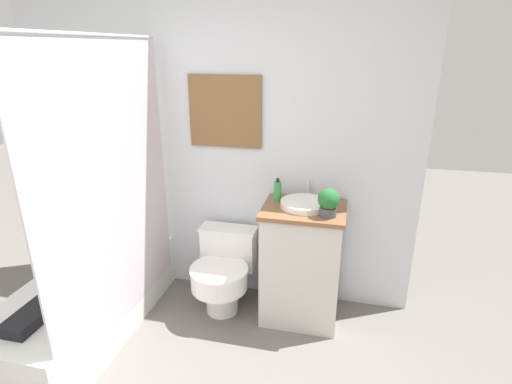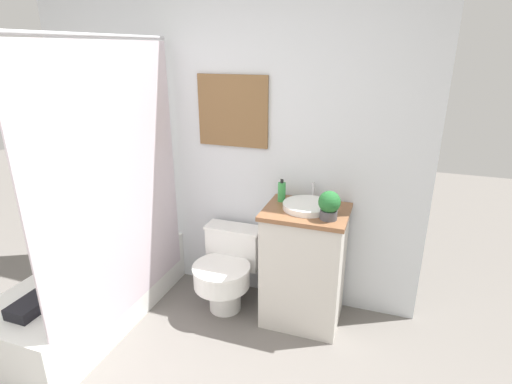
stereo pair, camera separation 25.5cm
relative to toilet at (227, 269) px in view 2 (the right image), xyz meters
The scene contains 7 objects.
wall_back 1.00m from the toilet, 117.70° to the left, with size 3.08×0.07×2.50m.
shower_area 0.97m from the toilet, 150.95° to the right, with size 0.67×1.51×1.98m.
toilet is the anchor object (origin of this frame).
vanity 0.60m from the toilet, ahead, with size 0.57×0.47×0.87m.
sink 0.82m from the toilet, ahead, with size 0.33×0.37×0.13m.
soap_bottle 0.74m from the toilet, 19.93° to the left, with size 0.06×0.06×0.16m.
potted_plant 0.99m from the toilet, ahead, with size 0.14×0.14×0.19m.
Camera 2 is at (1.25, -0.79, 1.91)m, focal length 28.00 mm.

